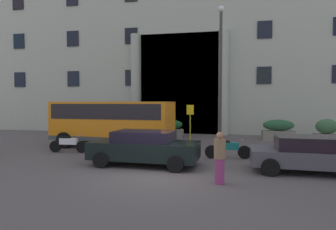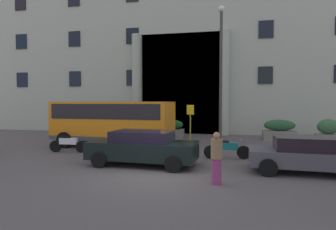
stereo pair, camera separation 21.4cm
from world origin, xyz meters
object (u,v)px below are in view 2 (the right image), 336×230
Objects in this scene: hedge_planter_far_east at (172,129)px; parked_sedan_second at (306,154)px; motorcycle_far_end at (226,149)px; hedge_planter_entrance_right at (279,130)px; pedestrian_woman_dark_dress at (217,158)px; orange_minibus at (113,120)px; lamppost_plaza_centre at (221,65)px; bus_stop_sign at (190,120)px; parked_estate_mid at (143,147)px; hedge_planter_west at (328,131)px; motorcycle_near_kerb at (327,152)px; hedge_planter_entrance_left at (119,128)px; scooter_by_planter at (68,143)px.

hedge_planter_far_east is 11.44m from parked_sedan_second.
motorcycle_far_end is at bearing 147.65° from parked_sedan_second.
hedge_planter_entrance_right is (7.41, -0.20, 0.05)m from hedge_planter_far_east.
pedestrian_woman_dark_dress is at bearing -143.16° from parked_sedan_second.
orange_minibus is 0.82× the size of lamppost_plaza_centre.
lamppost_plaza_centre reaches higher than motorcycle_far_end.
bus_stop_sign is at bearing -169.54° from lamppost_plaza_centre.
parked_estate_mid is at bearing -86.46° from hedge_planter_far_east.
hedge_planter_west is 7.68m from motorcycle_near_kerb.
parked_estate_mid is (-6.14, 0.05, 0.04)m from parked_sedan_second.
motorcycle_near_kerb is at bearing -6.77° from motorcycle_far_end.
hedge_planter_entrance_left is 0.38× the size of parked_sedan_second.
hedge_planter_entrance_right is at bearing -1.77° from hedge_planter_entrance_left.
hedge_planter_far_east is 0.43× the size of parked_sedan_second.
parked_sedan_second is at bearing -54.12° from hedge_planter_far_east.
orange_minibus is 13.90m from hedge_planter_west.
hedge_planter_west is at bearing 17.70° from bus_stop_sign.
pedestrian_woman_dark_dress is (-6.88, -11.31, 0.11)m from hedge_planter_west.
motorcycle_near_kerb is 1.21× the size of pedestrian_woman_dark_dress.
hedge_planter_far_east is 0.83× the size of motorcycle_far_end.
motorcycle_far_end is (2.18, -4.43, -1.03)m from bus_stop_sign.
motorcycle_near_kerb is 7.94m from lamppost_plaza_centre.
motorcycle_far_end and motorcycle_near_kerb have the same top height.
lamppost_plaza_centre reaches higher than orange_minibus.
pedestrian_woman_dark_dress is (-4.45, -4.03, 0.36)m from motorcycle_near_kerb.
hedge_planter_entrance_right is 1.30× the size of pedestrian_woman_dark_dress.
hedge_planter_far_east is 0.87× the size of motorcycle_near_kerb.
hedge_planter_entrance_left is 10.52m from parked_estate_mid.
motorcycle_near_kerb is (10.56, -2.39, -1.11)m from orange_minibus.
orange_minibus is 3.45× the size of scooter_by_planter.
pedestrian_woman_dark_dress reaches higher than motorcycle_near_kerb.
lamppost_plaza_centre is (3.55, -2.46, 4.24)m from hedge_planter_far_east.
motorcycle_near_kerb is at bearing -178.29° from pedestrian_woman_dark_dress.
bus_stop_sign is 5.05m from motorcycle_far_end.
bus_stop_sign is 8.75m from pedestrian_woman_dark_dress.
parked_sedan_second reaches higher than hedge_planter_entrance_left.
hedge_planter_far_east is at bearing 112.14° from motorcycle_far_end.
pedestrian_woman_dark_dress is (1.89, -8.51, -0.67)m from bus_stop_sign.
hedge_planter_entrance_left is 14.32m from motorcycle_near_kerb.
hedge_planter_west is (12.98, 4.89, -0.86)m from orange_minibus.
parked_estate_mid is (0.57, -9.23, 0.10)m from hedge_planter_far_east.
hedge_planter_entrance_left reaches higher than hedge_planter_far_east.
hedge_planter_entrance_right and parked_estate_mid have the same top height.
hedge_planter_far_east is at bearing 121.50° from bus_stop_sign.
motorcycle_far_end is 6.51m from lamppost_plaza_centre.
hedge_planter_entrance_right reaches higher than hedge_planter_far_east.
motorcycle_near_kerb is (0.65, -7.08, -0.22)m from hedge_planter_entrance_right.
motorcycle_far_end is (3.89, -7.23, -0.16)m from hedge_planter_far_east.
parked_sedan_second is 2.42m from motorcycle_near_kerb.
hedge_planter_entrance_right is 0.25× the size of lamppost_plaza_centre.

